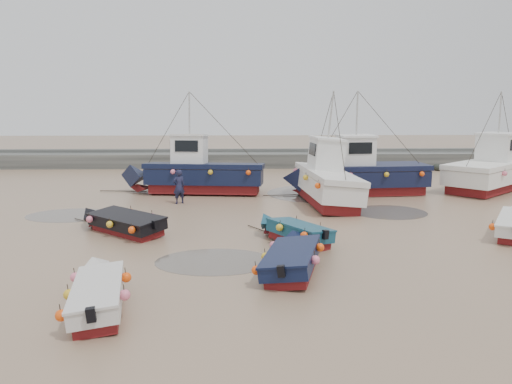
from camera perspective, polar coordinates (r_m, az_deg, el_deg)
The scene contains 15 objects.
ground at distance 21.51m, azimuth 3.20°, elevation -5.04°, with size 120.00×120.00×0.00m, color #96785E.
seawall at distance 42.98m, azimuth 0.96°, elevation 3.70°, with size 60.00×4.92×1.50m.
puddle_a at distance 18.27m, azimuth -4.74°, elevation -7.91°, with size 4.34×4.34×0.01m, color #595148.
puddle_b at distance 26.81m, azimuth 14.98°, elevation -2.23°, with size 3.90×3.90×0.01m, color #595148.
puddle_c at distance 26.90m, azimuth -20.42°, elevation -2.50°, with size 4.44×4.44×0.01m, color #595148.
puddle_d at distance 31.19m, azimuth 6.59°, elevation -0.16°, with size 5.80×5.80×0.01m, color #595148.
dinghy_0 at distance 14.92m, azimuth -17.35°, elevation -10.47°, with size 2.17×5.71×1.43m.
dinghy_1 at distance 17.22m, azimuth 4.52°, elevation -7.16°, with size 2.73×5.79×1.43m.
dinghy_2 at distance 20.48m, azimuth 4.23°, elevation -4.21°, with size 3.40×4.47×1.43m.
dinghy_4 at distance 22.76m, azimuth -15.08°, elevation -3.10°, with size 5.11×4.42×1.43m.
cabin_boat_0 at distance 31.13m, azimuth -7.00°, elevation 2.28°, with size 10.46×3.61×6.22m.
cabin_boat_1 at distance 28.52m, azimuth 7.63°, elevation 1.53°, with size 3.25×10.05×6.22m.
cabin_boat_2 at distance 31.17m, azimuth 11.79°, elevation 2.17°, with size 10.18×3.35×6.22m.
cabin_boat_3 at distance 35.70m, azimuth 25.59°, elevation 2.38°, with size 8.86×7.86×6.22m.
person at distance 28.36m, azimuth -8.75°, elevation -1.31°, with size 0.70×0.46×1.92m, color #1A1B36.
Camera 1 is at (-1.69, -20.64, 5.80)m, focal length 35.00 mm.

